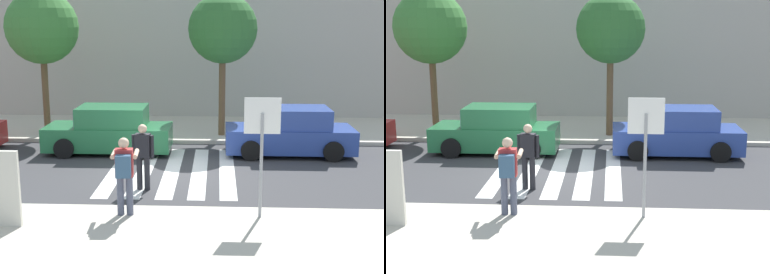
# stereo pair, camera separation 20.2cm
# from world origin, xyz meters

# --- Properties ---
(ground_plane) EXTENTS (120.00, 120.00, 0.00)m
(ground_plane) POSITION_xyz_m (0.00, 0.00, 0.00)
(ground_plane) COLOR #38383A
(sidewalk_near) EXTENTS (60.00, 6.00, 0.14)m
(sidewalk_near) POSITION_xyz_m (0.00, -6.20, 0.07)
(sidewalk_near) COLOR beige
(sidewalk_near) RESTS_ON ground
(sidewalk_far) EXTENTS (60.00, 4.80, 0.14)m
(sidewalk_far) POSITION_xyz_m (0.00, 6.00, 0.07)
(sidewalk_far) COLOR beige
(sidewalk_far) RESTS_ON ground
(building_facade_far) EXTENTS (56.00, 4.00, 6.09)m
(building_facade_far) POSITION_xyz_m (0.00, 10.40, 3.05)
(building_facade_far) COLOR #ADA89E
(building_facade_far) RESTS_ON ground
(crosswalk_stripe_0) EXTENTS (0.44, 5.20, 0.01)m
(crosswalk_stripe_0) POSITION_xyz_m (-1.60, 0.20, 0.00)
(crosswalk_stripe_0) COLOR silver
(crosswalk_stripe_0) RESTS_ON ground
(crosswalk_stripe_1) EXTENTS (0.44, 5.20, 0.01)m
(crosswalk_stripe_1) POSITION_xyz_m (-0.80, 0.20, 0.00)
(crosswalk_stripe_1) COLOR silver
(crosswalk_stripe_1) RESTS_ON ground
(crosswalk_stripe_2) EXTENTS (0.44, 5.20, 0.01)m
(crosswalk_stripe_2) POSITION_xyz_m (0.00, 0.20, 0.00)
(crosswalk_stripe_2) COLOR silver
(crosswalk_stripe_2) RESTS_ON ground
(crosswalk_stripe_3) EXTENTS (0.44, 5.20, 0.01)m
(crosswalk_stripe_3) POSITION_xyz_m (0.80, 0.20, 0.00)
(crosswalk_stripe_3) COLOR silver
(crosswalk_stripe_3) RESTS_ON ground
(crosswalk_stripe_4) EXTENTS (0.44, 5.20, 0.01)m
(crosswalk_stripe_4) POSITION_xyz_m (1.60, 0.20, 0.00)
(crosswalk_stripe_4) COLOR silver
(crosswalk_stripe_4) RESTS_ON ground
(stop_sign) EXTENTS (0.76, 0.08, 2.60)m
(stop_sign) POSITION_xyz_m (2.24, -3.78, 2.03)
(stop_sign) COLOR gray
(stop_sign) RESTS_ON sidewalk_near
(photographer_with_backpack) EXTENTS (0.62, 0.87, 1.72)m
(photographer_with_backpack) POSITION_xyz_m (-0.68, -3.83, 1.17)
(photographer_with_backpack) COLOR #474C60
(photographer_with_backpack) RESTS_ON sidewalk_near
(pedestrian_crossing) EXTENTS (0.58, 0.29, 1.72)m
(pedestrian_crossing) POSITION_xyz_m (-0.59, -1.60, 0.97)
(pedestrian_crossing) COLOR #232328
(pedestrian_crossing) RESTS_ON ground
(parked_car_green) EXTENTS (4.10, 1.92, 1.55)m
(parked_car_green) POSITION_xyz_m (-2.23, 2.30, 0.73)
(parked_car_green) COLOR #236B3D
(parked_car_green) RESTS_ON ground
(parked_car_blue) EXTENTS (4.10, 1.92, 1.55)m
(parked_car_blue) POSITION_xyz_m (3.67, 2.30, 0.73)
(parked_car_blue) COLOR #284293
(parked_car_blue) RESTS_ON ground
(street_tree_west) EXTENTS (2.65, 2.65, 5.22)m
(street_tree_west) POSITION_xyz_m (-5.07, 4.64, 4.02)
(street_tree_west) COLOR brown
(street_tree_west) RESTS_ON sidewalk_far
(street_tree_center) EXTENTS (2.46, 2.46, 5.09)m
(street_tree_center) POSITION_xyz_m (1.46, 4.57, 3.97)
(street_tree_center) COLOR brown
(street_tree_center) RESTS_ON sidewalk_far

